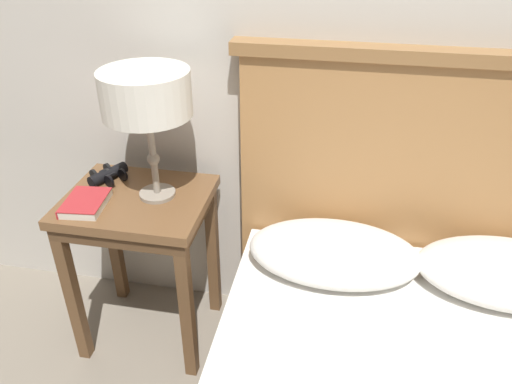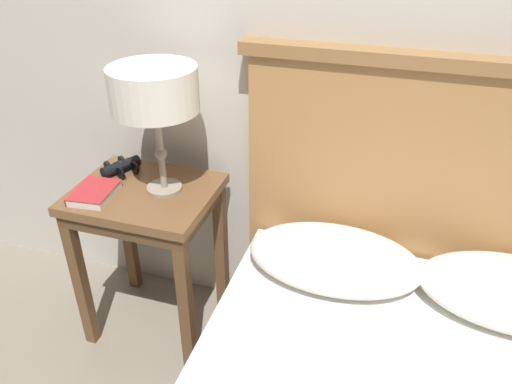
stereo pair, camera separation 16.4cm
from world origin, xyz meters
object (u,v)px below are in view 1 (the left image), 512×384
object	(u,v)px
nightstand	(140,221)
table_lamp	(146,96)
binoculars_pair	(108,174)
book_on_nightstand	(85,203)

from	to	relation	value
nightstand	table_lamp	size ratio (longest dim) A/B	1.45
nightstand	table_lamp	distance (m)	0.49
binoculars_pair	book_on_nightstand	bearing A→B (deg)	-89.27
nightstand	book_on_nightstand	world-z (taller)	book_on_nightstand
book_on_nightstand	nightstand	bearing A→B (deg)	33.04
book_on_nightstand	binoculars_pair	world-z (taller)	binoculars_pair
table_lamp	book_on_nightstand	size ratio (longest dim) A/B	2.41
table_lamp	book_on_nightstand	bearing A→B (deg)	-151.36
table_lamp	book_on_nightstand	xyz separation A→B (m)	(-0.22, -0.12, -0.36)
table_lamp	nightstand	bearing A→B (deg)	-161.38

